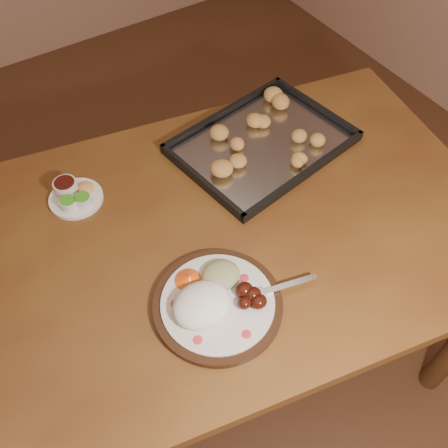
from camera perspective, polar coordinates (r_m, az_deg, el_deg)
ground at (r=1.95m, az=-9.31°, el=-13.21°), size 4.00×4.00×0.00m
dining_table at (r=1.34m, az=-1.64°, el=-3.43°), size 1.65×1.17×0.75m
dinner_plate at (r=1.13m, az=-1.12°, el=-8.78°), size 0.37×0.29×0.07m
condiment_saucer at (r=1.37m, az=-16.81°, el=3.17°), size 0.14×0.14×0.05m
baking_tray at (r=1.46m, az=4.40°, el=9.28°), size 0.52×0.42×0.05m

